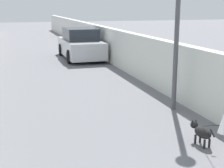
{
  "coord_description": "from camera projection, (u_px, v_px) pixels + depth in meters",
  "views": [
    {
      "loc": [
        -0.85,
        1.63,
        2.66
      ],
      "look_at": [
        5.75,
        -0.4,
        1.0
      ],
      "focal_mm": 52.63,
      "sensor_mm": 36.0,
      "label": 1
    }
  ],
  "objects": [
    {
      "name": "car_near",
      "position": [
        81.0,
        45.0,
        16.65
      ],
      "size": [
        4.18,
        1.8,
        1.54
      ],
      "color": "silver",
      "rests_on": "ground"
    },
    {
      "name": "dog",
      "position": [
        202.0,
        132.0,
        6.35
      ],
      "size": [
        1.9,
        0.6,
        1.06
      ],
      "color": "black",
      "rests_on": "ground"
    },
    {
      "name": "ground_plane",
      "position": [
        50.0,
        65.0,
        14.88
      ],
      "size": [
        80.0,
        80.0,
        0.0
      ],
      "primitive_type": "plane",
      "color": "slate"
    },
    {
      "name": "fence_right",
      "position": [
        125.0,
        51.0,
        13.66
      ],
      "size": [
        48.0,
        0.3,
        1.61
      ],
      "primitive_type": "cube",
      "color": "silver",
      "rests_on": "ground"
    }
  ]
}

